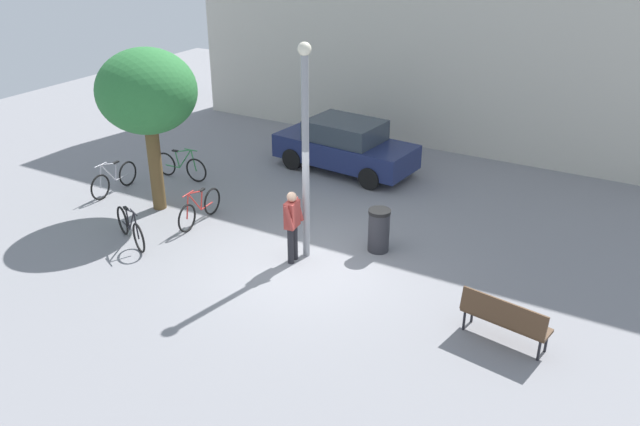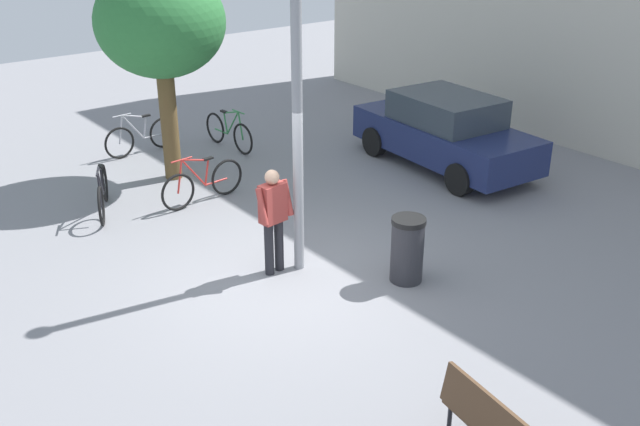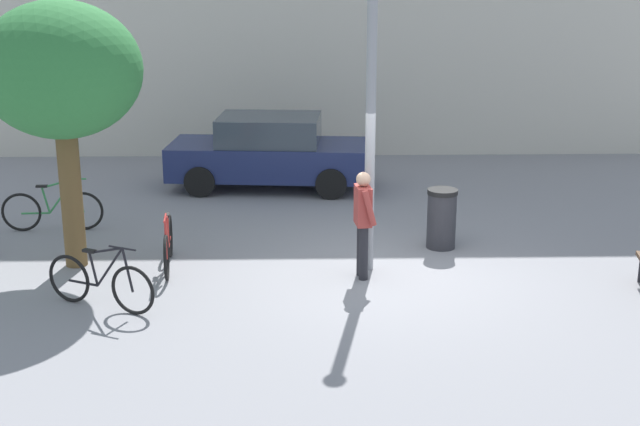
% 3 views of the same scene
% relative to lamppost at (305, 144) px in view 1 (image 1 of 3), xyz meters
% --- Properties ---
extents(ground_plane, '(36.00, 36.00, 0.00)m').
position_rel_lamppost_xyz_m(ground_plane, '(0.18, -0.34, -2.66)').
color(ground_plane, gray).
extents(lamppost, '(0.28, 0.28, 4.77)m').
position_rel_lamppost_xyz_m(lamppost, '(0.00, 0.00, 0.00)').
color(lamppost, gray).
rests_on(lamppost, ground_plane).
extents(person_by_lamppost, '(0.33, 0.61, 1.67)m').
position_rel_lamppost_xyz_m(person_by_lamppost, '(-0.12, -0.38, -1.69)').
color(person_by_lamppost, '#232328').
rests_on(person_by_lamppost, ground_plane).
extents(park_bench, '(1.66, 0.73, 0.92)m').
position_rel_lamppost_xyz_m(park_bench, '(4.75, -1.05, -2.11)').
color(park_bench, '#513823').
rests_on(park_bench, ground_plane).
extents(plaza_tree, '(2.45, 2.45, 4.17)m').
position_rel_lamppost_xyz_m(plaza_tree, '(-4.67, 0.28, 0.43)').
color(plaza_tree, brown).
rests_on(plaza_tree, ground_plane).
extents(bicycle_red, '(0.22, 1.81, 0.97)m').
position_rel_lamppost_xyz_m(bicycle_red, '(-3.17, 0.12, -2.27)').
color(bicycle_red, black).
rests_on(bicycle_red, ground_plane).
extents(bicycle_silver, '(0.19, 1.81, 0.97)m').
position_rel_lamppost_xyz_m(bicycle_silver, '(-6.45, 0.45, -2.27)').
color(bicycle_silver, black).
rests_on(bicycle_silver, ground_plane).
extents(bicycle_black, '(1.65, 0.83, 0.97)m').
position_rel_lamppost_xyz_m(bicycle_black, '(-3.87, -1.54, -2.27)').
color(bicycle_black, black).
rests_on(bicycle_black, ground_plane).
extents(bicycle_green, '(1.81, 0.14, 0.97)m').
position_rel_lamppost_xyz_m(bicycle_green, '(-5.52, 2.14, -2.27)').
color(bicycle_green, black).
rests_on(bicycle_green, ground_plane).
extents(parked_car_navy, '(4.33, 2.11, 1.55)m').
position_rel_lamppost_xyz_m(parked_car_navy, '(-1.72, 5.09, -1.88)').
color(parked_car_navy, navy).
rests_on(parked_car_navy, ground_plane).
extents(trash_bin, '(0.51, 0.51, 1.02)m').
position_rel_lamppost_xyz_m(trash_bin, '(1.31, 1.02, -2.14)').
color(trash_bin, '#2D2D33').
rests_on(trash_bin, ground_plane).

